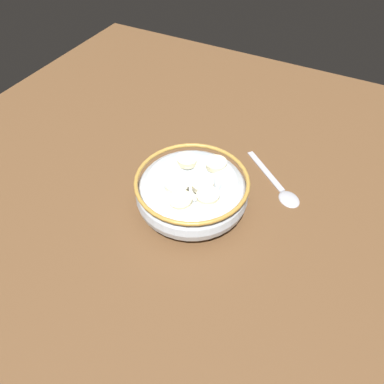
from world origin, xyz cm
name	(u,v)px	position (x,y,z in cm)	size (l,w,h in cm)	color
ground_plane	(192,210)	(0.00, 0.00, -1.00)	(100.51, 100.51, 2.00)	brown
cereal_bowl	(192,192)	(0.00, 0.00, 3.11)	(16.55, 16.55, 6.32)	#B2BCC6
spoon	(282,189)	(-9.39, 11.07, 0.34)	(10.40, 12.19, 0.80)	#A5A5AD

